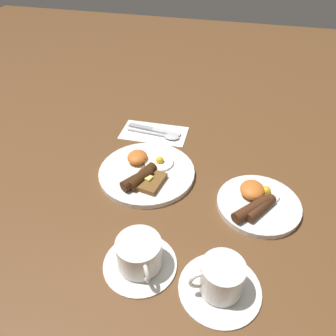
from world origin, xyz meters
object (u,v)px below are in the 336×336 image
breakfast_plate_far (257,203)px  teacup_near (139,256)px  teacup_far (221,280)px  breakfast_plate_near (146,172)px  spoon (166,136)px  knife (152,129)px

breakfast_plate_far → teacup_near: 0.33m
breakfast_plate_far → teacup_far: (0.25, -0.06, 0.02)m
breakfast_plate_near → spoon: bearing=177.3°
breakfast_plate_near → breakfast_plate_far: same height
breakfast_plate_near → knife: bearing=-167.9°
teacup_far → knife: 0.59m
teacup_near → spoon: (-0.47, -0.06, -0.03)m
knife → spoon: size_ratio=1.05×
teacup_far → breakfast_plate_far: bearing=165.7°
teacup_near → breakfast_plate_far: bearing=135.1°
teacup_far → spoon: 0.54m
breakfast_plate_near → teacup_far: size_ratio=1.61×
breakfast_plate_near → teacup_far: (0.29, 0.24, 0.02)m
breakfast_plate_near → knife: breakfast_plate_near is taller
breakfast_plate_far → teacup_near: size_ratio=1.33×
breakfast_plate_far → spoon: breakfast_plate_far is taller
teacup_near → knife: 0.52m
knife → spoon: spoon is taller
breakfast_plate_near → breakfast_plate_far: bearing=81.5°
breakfast_plate_near → teacup_near: bearing=14.5°
breakfast_plate_far → teacup_far: size_ratio=1.26×
breakfast_plate_near → knife: size_ratio=1.43×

